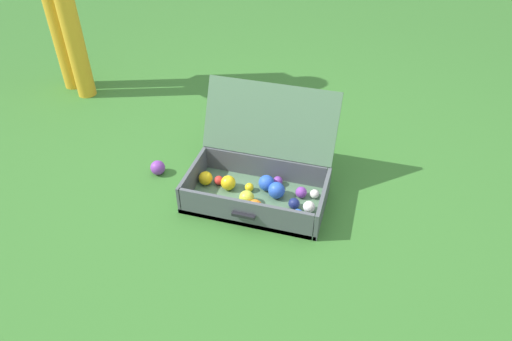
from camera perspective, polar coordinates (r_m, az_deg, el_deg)
ground_plane at (r=2.30m, az=-0.17°, el=-4.05°), size 16.00×16.00×0.00m
open_suitcase at (r=2.29m, az=0.59°, el=-0.78°), size 0.68×0.56×0.49m
stray_ball_on_grass at (r=2.52m, az=-12.03°, el=0.35°), size 0.08×0.08×0.08m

